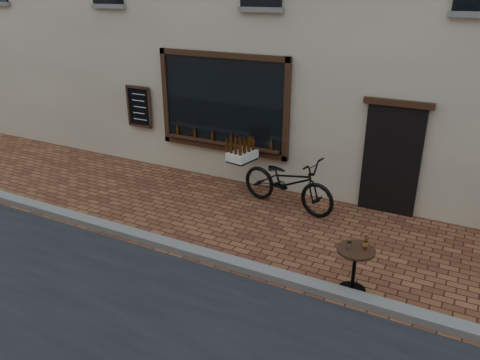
% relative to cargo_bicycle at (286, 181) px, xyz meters
% --- Properties ---
extents(ground, '(90.00, 90.00, 0.00)m').
position_rel_cargo_bicycle_xyz_m(ground, '(0.01, -2.71, -0.58)').
color(ground, '#592B1C').
rests_on(ground, ground).
extents(kerb, '(90.00, 0.25, 0.12)m').
position_rel_cargo_bicycle_xyz_m(kerb, '(0.01, -2.51, -0.52)').
color(kerb, slate).
rests_on(kerb, ground).
extents(cargo_bicycle, '(2.62, 1.15, 1.21)m').
position_rel_cargo_bicycle_xyz_m(cargo_bicycle, '(0.00, 0.00, 0.00)').
color(cargo_bicycle, black).
rests_on(cargo_bicycle, ground).
extents(bistro_table, '(0.57, 0.57, 0.97)m').
position_rel_cargo_bicycle_xyz_m(bistro_table, '(2.04, -2.27, -0.06)').
color(bistro_table, black).
rests_on(bistro_table, ground).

